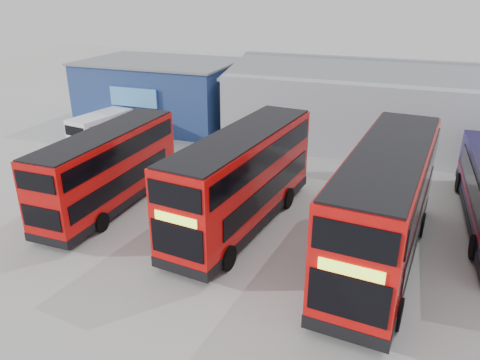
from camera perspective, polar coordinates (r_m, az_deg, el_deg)
ground_plane at (r=19.87m, az=0.72°, el=-10.19°), size 120.00×120.00×0.00m
office_block at (r=39.85m, az=-9.60°, el=10.54°), size 12.30×8.32×5.12m
maintenance_shed at (r=36.70m, az=23.96°, el=7.90°), size 30.50×12.00×5.89m
double_decker_left at (r=24.76m, az=-15.71°, el=1.13°), size 2.55×9.72×4.09m
double_decker_centre at (r=21.93m, az=0.27°, el=-0.09°), size 3.88×11.11×4.61m
double_decker_right at (r=19.79m, az=17.12°, el=-3.24°), size 3.85×11.94×4.97m
panel_van at (r=35.67m, az=-16.56°, el=6.20°), size 2.73×5.18×2.16m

